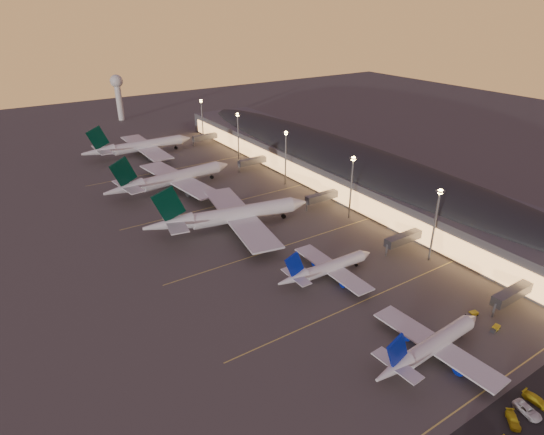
{
  "coord_description": "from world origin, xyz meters",
  "views": [
    {
      "loc": [
        -81.44,
        -81.67,
        79.01
      ],
      "look_at": [
        2.0,
        45.0,
        7.0
      ],
      "focal_mm": 30.0,
      "sensor_mm": 36.0,
      "label": 1
    }
  ],
  "objects": [
    {
      "name": "airliner_wide_far",
      "position": [
        -7.07,
        167.94,
        5.16
      ],
      "size": [
        62.48,
        56.68,
        20.05
      ],
      "rotation": [
        0.0,
        0.0,
        0.01
      ],
      "color": "silver",
      "rests_on": "ground"
    },
    {
      "name": "service_van_c",
      "position": [
        1.97,
        -53.57,
        0.84
      ],
      "size": [
        3.74,
        6.43,
        1.68
      ],
      "primitive_type": "imported",
      "rotation": [
        0.0,
        0.0,
        -0.16
      ],
      "color": "silver",
      "rests_on": "ground"
    },
    {
      "name": "service_van_f",
      "position": [
        6.31,
        -53.05,
        0.82
      ],
      "size": [
        2.6,
        5.78,
        1.64
      ],
      "primitive_type": "imported",
      "rotation": [
        0.0,
        0.0,
        0.05
      ],
      "color": "yellow",
      "rests_on": "ground"
    },
    {
      "name": "airliner_narrow_north",
      "position": [
        0.19,
        10.82,
        3.35
      ],
      "size": [
        36.22,
        32.25,
        12.98
      ],
      "rotation": [
        0.0,
        0.0,
        -0.02
      ],
      "color": "silver",
      "rests_on": "ground"
    },
    {
      "name": "airliner_narrow_south",
      "position": [
        -1.98,
        -31.06,
        3.57
      ],
      "size": [
        38.68,
        34.56,
        13.82
      ],
      "rotation": [
        0.0,
        0.0,
        0.05
      ],
      "color": "silver",
      "rests_on": "ground"
    },
    {
      "name": "radar_tower",
      "position": [
        10.0,
        260.0,
        21.87
      ],
      "size": [
        9.0,
        9.0,
        32.5
      ],
      "color": "silver",
      "rests_on": "ground"
    },
    {
      "name": "airliner_wide_mid",
      "position": [
        -11.91,
        108.53,
        5.23
      ],
      "size": [
        63.51,
        58.27,
        20.32
      ],
      "rotation": [
        0.0,
        0.0,
        0.12
      ],
      "color": "silver",
      "rests_on": "ground"
    },
    {
      "name": "terminal_building",
      "position": [
        61.84,
        72.47,
        8.78
      ],
      "size": [
        56.35,
        255.0,
        17.46
      ],
      "color": "#4A4B50",
      "rests_on": "ground"
    },
    {
      "name": "airliner_wide_near",
      "position": [
        -8.56,
        58.11,
        5.37
      ],
      "size": [
        64.99,
        59.97,
        20.85
      ],
      "rotation": [
        0.0,
        0.0,
        -0.17
      ],
      "color": "silver",
      "rests_on": "ground"
    },
    {
      "name": "lane_markings",
      "position": [
        0.0,
        40.0,
        0.01
      ],
      "size": [
        90.0,
        180.36,
        0.0
      ],
      "color": "#D8C659",
      "rests_on": "ground"
    },
    {
      "name": "baggage_tug_b",
      "position": [
        21.42,
        -33.81,
        0.46
      ],
      "size": [
        3.57,
        1.9,
        1.01
      ],
      "rotation": [
        0.0,
        0.0,
        0.17
      ],
      "color": "yellow",
      "rests_on": "ground"
    },
    {
      "name": "service_lane",
      "position": [
        0.0,
        -56.0,
        0.01
      ],
      "size": [
        260.0,
        16.0,
        0.01
      ],
      "color": "black",
      "rests_on": "ground"
    },
    {
      "name": "service_van_d",
      "position": [
        -2.87,
        -53.3,
        0.74
      ],
      "size": [
        4.99,
        5.21,
        1.49
      ],
      "primitive_type": "imported",
      "rotation": [
        0.0,
        0.0,
        -0.73
      ],
      "color": "yellow",
      "rests_on": "ground"
    },
    {
      "name": "light_masts",
      "position": [
        36.0,
        65.0,
        17.55
      ],
      "size": [
        2.2,
        217.2,
        25.9
      ],
      "color": "gray",
      "rests_on": "ground"
    },
    {
      "name": "ground",
      "position": [
        0.0,
        0.0,
        0.0
      ],
      "size": [
        700.0,
        700.0,
        0.0
      ],
      "primitive_type": "plane",
      "color": "#43403D"
    },
    {
      "name": "baggage_tug_a",
      "position": [
        21.65,
        -26.61,
        0.49
      ],
      "size": [
        3.78,
        2.14,
        1.06
      ],
      "rotation": [
        0.0,
        0.0,
        -0.21
      ],
      "color": "yellow",
      "rests_on": "ground"
    }
  ]
}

